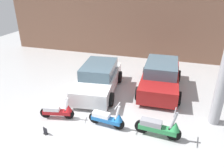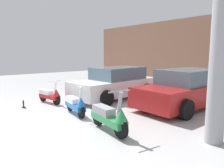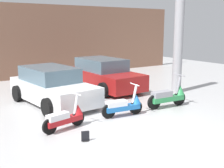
{
  "view_description": "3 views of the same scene",
  "coord_description": "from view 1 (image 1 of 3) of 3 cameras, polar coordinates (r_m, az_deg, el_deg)",
  "views": [
    {
      "loc": [
        2.48,
        -5.57,
        4.97
      ],
      "look_at": [
        0.01,
        2.45,
        0.94
      ],
      "focal_mm": 35.0,
      "sensor_mm": 36.0,
      "label": 1
    },
    {
      "loc": [
        6.51,
        -2.39,
        2.01
      ],
      "look_at": [
        0.64,
        2.03,
        0.93
      ],
      "focal_mm": 35.0,
      "sensor_mm": 36.0,
      "label": 2
    },
    {
      "loc": [
        -4.66,
        -6.1,
        2.78
      ],
      "look_at": [
        0.71,
        2.02,
        0.78
      ],
      "focal_mm": 45.0,
      "sensor_mm": 36.0,
      "label": 3
    }
  ],
  "objects": [
    {
      "name": "scooter_front_center",
      "position": [
        7.8,
        12.37,
        -10.91
      ],
      "size": [
        1.62,
        0.58,
        1.13
      ],
      "rotation": [
        0.0,
        0.0,
        -0.08
      ],
      "color": "black",
      "rests_on": "ground_plane"
    },
    {
      "name": "car_rear_left",
      "position": [
        10.57,
        -3.55,
        1.41
      ],
      "size": [
        2.25,
        4.11,
        1.34
      ],
      "rotation": [
        0.0,
        0.0,
        -1.46
      ],
      "color": "white",
      "rests_on": "ground_plane"
    },
    {
      "name": "wall_back",
      "position": [
        15.12,
        7.58,
        14.06
      ],
      "size": [
        19.6,
        0.12,
        3.98
      ],
      "primitive_type": "cube",
      "color": "#845B47",
      "rests_on": "ground_plane"
    },
    {
      "name": "ground_plane",
      "position": [
        7.87,
        -5.46,
        -13.69
      ],
      "size": [
        28.0,
        28.0,
        0.0
      ],
      "primitive_type": "plane",
      "color": "#B2B2B2"
    },
    {
      "name": "scooter_front_right",
      "position": [
        8.14,
        -1.1,
        -8.92
      ],
      "size": [
        1.43,
        0.51,
        1.0
      ],
      "rotation": [
        0.0,
        0.0,
        -0.11
      ],
      "color": "black",
      "rests_on": "ground_plane"
    },
    {
      "name": "scooter_front_left",
      "position": [
        8.85,
        -13.85,
        -6.78
      ],
      "size": [
        1.35,
        0.57,
        0.95
      ],
      "rotation": [
        0.0,
        0.0,
        0.21
      ],
      "color": "black",
      "rests_on": "ground_plane"
    },
    {
      "name": "placard_near_left_scooter",
      "position": [
        8.26,
        -17.0,
        -11.73
      ],
      "size": [
        0.2,
        0.17,
        0.26
      ],
      "rotation": [
        0.0,
        0.0,
        -0.37
      ],
      "color": "black",
      "rests_on": "ground_plane"
    },
    {
      "name": "car_rear_center",
      "position": [
        10.95,
        12.55,
        1.82
      ],
      "size": [
        2.07,
        4.12,
        1.38
      ],
      "rotation": [
        0.0,
        0.0,
        -1.54
      ],
      "color": "maroon",
      "rests_on": "ground_plane"
    }
  ]
}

